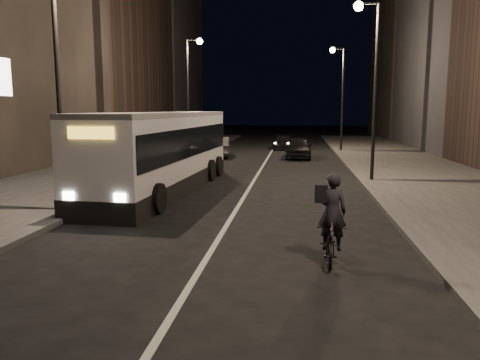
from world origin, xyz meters
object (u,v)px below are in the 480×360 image
(streetlight_left_far, at_px, (191,81))
(car_far, at_px, (282,142))
(car_near, at_px, (298,147))
(streetlight_right_far, at_px, (340,85))
(streetlight_left_near, at_px, (64,49))
(cyclist_on_bicycle, at_px, (331,233))
(streetlight_right_mid, at_px, (370,67))
(city_bus, at_px, (163,148))
(car_mid, at_px, (219,147))

(streetlight_left_far, xyz_separation_m, car_far, (6.13, 8.57, -4.76))
(streetlight_left_far, distance_m, car_near, 8.86)
(streetlight_right_far, xyz_separation_m, streetlight_left_far, (-10.66, -6.00, 0.00))
(streetlight_left_near, relative_size, cyclist_on_bicycle, 3.89)
(streetlight_right_mid, relative_size, city_bus, 0.65)
(streetlight_right_mid, relative_size, car_near, 1.83)
(streetlight_right_mid, bearing_deg, streetlight_right_far, 90.00)
(car_near, bearing_deg, car_mid, 179.29)
(streetlight_right_far, relative_size, car_near, 1.83)
(cyclist_on_bicycle, distance_m, car_mid, 24.09)
(streetlight_right_far, xyz_separation_m, car_mid, (-8.93, -4.85, -4.64))
(cyclist_on_bicycle, bearing_deg, streetlight_left_near, 155.95)
(car_near, bearing_deg, cyclist_on_bicycle, -87.46)
(car_near, xyz_separation_m, car_mid, (-5.77, 0.16, -0.03))
(cyclist_on_bicycle, height_order, car_near, cyclist_on_bicycle)
(cyclist_on_bicycle, bearing_deg, city_bus, 128.40)
(streetlight_left_near, xyz_separation_m, car_far, (6.13, 26.57, -4.76))
(streetlight_right_far, bearing_deg, streetlight_left_far, -150.64)
(car_far, bearing_deg, cyclist_on_bicycle, -86.87)
(streetlight_right_mid, relative_size, cyclist_on_bicycle, 3.89)
(streetlight_right_far, height_order, car_near, streetlight_right_far)
(streetlight_right_mid, height_order, cyclist_on_bicycle, streetlight_right_mid)
(streetlight_left_far, distance_m, city_bus, 13.78)
(streetlight_left_near, bearing_deg, streetlight_right_far, 66.04)
(car_mid, distance_m, car_far, 8.63)
(streetlight_right_mid, distance_m, streetlight_right_far, 16.00)
(city_bus, distance_m, car_mid, 14.40)
(cyclist_on_bicycle, relative_size, car_far, 0.51)
(streetlight_left_near, xyz_separation_m, cyclist_on_bicycle, (8.19, -4.05, -4.67))
(streetlight_left_near, distance_m, city_bus, 6.21)
(cyclist_on_bicycle, bearing_deg, car_mid, 107.82)
(car_near, bearing_deg, streetlight_left_far, -171.59)
(city_bus, bearing_deg, streetlight_left_far, 100.65)
(streetlight_right_far, bearing_deg, car_near, -122.32)
(streetlight_left_near, bearing_deg, streetlight_left_far, 90.00)
(city_bus, relative_size, car_far, 3.04)
(car_near, bearing_deg, city_bus, -111.26)
(streetlight_right_far, relative_size, streetlight_left_far, 1.00)
(city_bus, relative_size, car_mid, 2.85)
(car_far, bearing_deg, city_bus, -102.13)
(streetlight_right_far, bearing_deg, cyclist_on_bicycle, -95.05)
(car_near, relative_size, car_far, 1.08)
(streetlight_right_mid, xyz_separation_m, streetlight_left_near, (-10.66, -8.00, 0.00))
(streetlight_right_far, distance_m, car_far, 7.06)
(streetlight_right_far, bearing_deg, car_mid, -151.51)
(cyclist_on_bicycle, height_order, car_far, cyclist_on_bicycle)
(streetlight_right_mid, distance_m, cyclist_on_bicycle, 13.16)
(streetlight_right_mid, relative_size, car_mid, 1.85)
(streetlight_left_near, relative_size, car_near, 1.83)
(cyclist_on_bicycle, xyz_separation_m, car_far, (-2.05, 30.62, -0.10))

